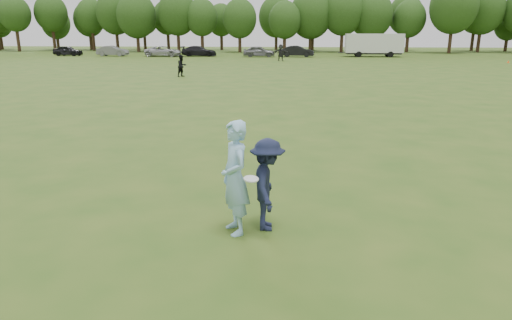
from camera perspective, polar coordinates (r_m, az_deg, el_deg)
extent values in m
plane|color=#2C4E16|center=(8.55, 1.34, -9.45)|extent=(200.00, 200.00, 0.00)
imported|color=#94C7E5|center=(8.34, -2.65, -2.26)|extent=(0.80, 0.92, 2.13)
imported|color=#181D35|center=(8.54, 1.43, -3.10)|extent=(0.72, 1.18, 1.76)
imported|color=black|center=(38.38, -9.25, 11.54)|extent=(1.04, 1.08, 1.75)
imported|color=#262626|center=(58.05, 3.10, 13.27)|extent=(1.88, 0.60, 2.02)
imported|color=black|center=(75.17, -22.47, 12.51)|extent=(4.45, 2.19, 1.46)
imported|color=slate|center=(71.97, -17.49, 12.87)|extent=(4.51, 1.65, 1.48)
imported|color=#AEADB2|center=(69.13, -11.50, 13.17)|extent=(5.34, 2.55, 1.47)
imported|color=black|center=(68.88, -7.13, 13.35)|extent=(5.16, 2.32, 1.47)
imported|color=slate|center=(66.75, 0.38, 13.42)|extent=(4.57, 1.92, 1.54)
imported|color=black|center=(67.00, 5.20, 13.38)|extent=(4.86, 2.07, 1.56)
cone|color=#FC4C0D|center=(61.73, 29.00, 10.70)|extent=(0.28, 0.28, 0.30)
cylinder|color=white|center=(8.04, -0.62, -2.38)|extent=(0.28, 0.28, 0.08)
cube|color=white|center=(69.12, 14.53, 13.96)|extent=(8.00, 2.50, 2.60)
cube|color=black|center=(69.17, 14.44, 12.80)|extent=(7.60, 2.30, 0.25)
cylinder|color=black|center=(67.62, 12.72, 12.76)|extent=(0.80, 0.25, 0.80)
cylinder|color=black|center=(70.10, 12.46, 12.88)|extent=(0.80, 0.25, 0.80)
cylinder|color=black|center=(68.33, 16.47, 12.54)|extent=(0.80, 0.25, 0.80)
cylinder|color=black|center=(70.78, 16.08, 12.66)|extent=(0.80, 0.25, 0.80)
cube|color=#333333|center=(68.61, 10.73, 13.04)|extent=(1.20, 0.15, 0.12)
cylinder|color=#332114|center=(94.66, -27.60, 13.21)|extent=(0.56, 0.56, 4.18)
ellipsoid|color=#213B13|center=(94.69, -27.95, 15.85)|extent=(5.42, 5.42, 6.23)
cylinder|color=#332114|center=(95.22, -23.94, 13.67)|extent=(0.56, 0.56, 4.26)
ellipsoid|color=#213B13|center=(95.26, -24.26, 16.41)|extent=(5.79, 5.79, 6.66)
cylinder|color=#332114|center=(93.61, -19.65, 13.97)|extent=(0.56, 0.56, 3.91)
ellipsoid|color=#213B13|center=(93.63, -19.90, 16.58)|extent=(5.47, 5.47, 6.29)
cylinder|color=#332114|center=(89.94, -16.94, 14.13)|extent=(0.56, 0.56, 3.83)
ellipsoid|color=#213B13|center=(89.97, -17.20, 17.17)|extent=(6.75, 6.75, 7.76)
cylinder|color=#332114|center=(85.47, -14.52, 14.06)|extent=(0.56, 0.56, 3.25)
ellipsoid|color=#213B13|center=(85.48, -14.74, 17.07)|extent=(6.76, 6.76, 7.78)
cylinder|color=#332114|center=(83.80, -9.66, 14.45)|extent=(0.56, 0.56, 3.71)
ellipsoid|color=#213B13|center=(83.83, -9.82, 17.66)|extent=(6.68, 6.68, 7.68)
cylinder|color=#332114|center=(82.47, -6.72, 14.46)|extent=(0.56, 0.56, 3.46)
ellipsoid|color=#213B13|center=(82.47, -6.81, 17.28)|extent=(5.49, 5.49, 6.31)
cylinder|color=#332114|center=(81.28, -2.03, 14.42)|extent=(0.56, 0.56, 3.14)
ellipsoid|color=#213B13|center=(81.28, -2.06, 17.26)|extent=(5.78, 5.78, 6.64)
cylinder|color=#332114|center=(80.46, 3.58, 14.34)|extent=(0.56, 0.56, 3.01)
ellipsoid|color=#213B13|center=(80.45, 3.63, 17.07)|extent=(5.46, 5.46, 6.28)
cylinder|color=#332114|center=(82.85, 6.79, 14.38)|extent=(0.56, 0.56, 3.23)
ellipsoid|color=#213B13|center=(82.86, 6.90, 17.64)|extent=(7.29, 7.29, 8.38)
cylinder|color=#332114|center=(83.07, 10.65, 14.42)|extent=(0.56, 0.56, 3.77)
ellipsoid|color=#213B13|center=(83.11, 10.83, 17.75)|extent=(6.95, 6.95, 8.00)
cylinder|color=#332114|center=(84.29, 14.19, 14.08)|extent=(0.56, 0.56, 3.33)
ellipsoid|color=#213B13|center=(84.30, 14.40, 17.14)|extent=(6.71, 6.71, 7.71)
cylinder|color=#332114|center=(85.71, 18.37, 13.76)|extent=(0.56, 0.56, 3.22)
ellipsoid|color=#213B13|center=(85.70, 18.61, 16.39)|extent=(5.54, 5.54, 6.37)
cylinder|color=#332114|center=(84.50, 23.10, 13.61)|extent=(0.56, 0.56, 4.15)
ellipsoid|color=#213B13|center=(84.56, 23.50, 17.18)|extent=(7.59, 7.59, 8.73)
cylinder|color=#332114|center=(89.74, 26.08, 13.27)|extent=(0.56, 0.56, 3.95)
ellipsoid|color=#213B13|center=(89.79, 26.48, 16.45)|extent=(7.16, 7.16, 8.24)
cylinder|color=#332114|center=(106.76, -29.22, 12.79)|extent=(0.56, 0.56, 2.97)
cylinder|color=#332114|center=(102.04, -23.52, 13.35)|extent=(0.56, 0.56, 2.73)
ellipsoid|color=#213B13|center=(102.02, -23.75, 15.40)|extent=(5.45, 5.45, 6.27)
cylinder|color=#332114|center=(97.29, -19.95, 13.79)|extent=(0.56, 0.56, 3.25)
ellipsoid|color=#213B13|center=(97.29, -20.18, 16.16)|extent=(5.68, 5.68, 6.53)
cylinder|color=#332114|center=(96.51, -13.72, 14.37)|extent=(0.56, 0.56, 3.62)
ellipsoid|color=#213B13|center=(96.52, -13.89, 16.91)|extent=(5.80, 5.80, 6.67)
cylinder|color=#332114|center=(92.48, -10.90, 14.48)|extent=(0.56, 0.56, 3.61)
ellipsoid|color=#213B13|center=(92.49, -11.04, 17.06)|extent=(5.58, 5.58, 6.42)
cylinder|color=#332114|center=(90.81, -4.32, 14.59)|extent=(0.56, 0.56, 3.29)
ellipsoid|color=#213B13|center=(90.81, -4.38, 17.05)|extent=(5.30, 5.30, 6.09)
cylinder|color=#332114|center=(91.22, 2.54, 14.62)|extent=(0.56, 0.56, 3.28)
ellipsoid|color=#213B13|center=(91.23, 2.57, 17.46)|extent=(6.78, 6.78, 7.79)
cylinder|color=#332114|center=(89.64, 7.08, 14.44)|extent=(0.56, 0.56, 3.11)
ellipsoid|color=#213B13|center=(89.63, 7.16, 16.89)|extent=(5.34, 5.34, 6.14)
cylinder|color=#332114|center=(91.84, 13.13, 14.31)|extent=(0.56, 0.56, 3.50)
ellipsoid|color=#213B13|center=(91.84, 13.28, 16.68)|extent=(4.82, 4.82, 5.54)
cylinder|color=#332114|center=(93.78, 17.93, 14.09)|extent=(0.56, 0.56, 3.80)
ellipsoid|color=#213B13|center=(93.81, 18.18, 16.88)|extent=(6.34, 6.34, 7.29)
cylinder|color=#332114|center=(95.45, 25.43, 13.38)|extent=(0.56, 0.56, 3.84)
ellipsoid|color=#213B13|center=(95.47, 25.73, 15.81)|extent=(5.09, 5.09, 5.86)
cylinder|color=#332114|center=(96.40, 28.77, 12.60)|extent=(0.56, 0.56, 2.58)
ellipsoid|color=#213B13|center=(96.38, 29.05, 14.58)|extent=(4.86, 4.86, 5.59)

